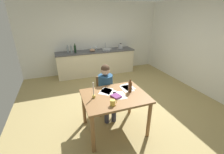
{
  "coord_description": "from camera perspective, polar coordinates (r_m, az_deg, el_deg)",
  "views": [
    {
      "loc": [
        -1.34,
        -3.2,
        2.23
      ],
      "look_at": [
        -0.24,
        -0.18,
        0.85
      ],
      "focal_mm": 24.59,
      "sensor_mm": 36.0,
      "label": 1
    }
  ],
  "objects": [
    {
      "name": "ground_plane",
      "position": [
        4.14,
        2.33,
        -9.78
      ],
      "size": [
        5.2,
        5.2,
        0.04
      ],
      "primitive_type": "cube",
      "color": "tan"
    },
    {
      "name": "wall_back",
      "position": [
        6.03,
        -7.09,
        14.14
      ],
      "size": [
        5.2,
        0.12,
        2.6
      ],
      "primitive_type": "cube",
      "color": "silver",
      "rests_on": "ground"
    },
    {
      "name": "wall_right",
      "position": [
        5.16,
        30.84,
        9.59
      ],
      "size": [
        0.12,
        5.2,
        2.6
      ],
      "primitive_type": "cube",
      "color": "silver",
      "rests_on": "ground"
    },
    {
      "name": "kitchen_counter",
      "position": [
        5.88,
        -5.87,
        5.46
      ],
      "size": [
        2.87,
        0.64,
        0.9
      ],
      "color": "beige",
      "rests_on": "ground"
    },
    {
      "name": "dining_table",
      "position": [
        2.94,
        1.0,
        -8.82
      ],
      "size": [
        1.19,
        0.91,
        0.79
      ],
      "color": "olive",
      "rests_on": "ground"
    },
    {
      "name": "chair_at_table",
      "position": [
        3.62,
        -2.67,
        -5.87
      ],
      "size": [
        0.42,
        0.42,
        0.85
      ],
      "color": "olive",
      "rests_on": "ground"
    },
    {
      "name": "person_seated",
      "position": [
        3.4,
        -2.11,
        -4.01
      ],
      "size": [
        0.34,
        0.6,
        1.19
      ],
      "color": "navy",
      "rests_on": "ground"
    },
    {
      "name": "coffee_mug",
      "position": [
        2.57,
        0.29,
        -9.49
      ],
      "size": [
        0.12,
        0.08,
        0.1
      ],
      "color": "#F2CC4C",
      "rests_on": "dining_table"
    },
    {
      "name": "candlestick",
      "position": [
        2.79,
        -6.82,
        -6.06
      ],
      "size": [
        0.06,
        0.06,
        0.3
      ],
      "color": "gold",
      "rests_on": "dining_table"
    },
    {
      "name": "book_magazine",
      "position": [
        2.82,
        1.55,
        -7.14
      ],
      "size": [
        0.19,
        0.21,
        0.03
      ],
      "primitive_type": "cube",
      "rotation": [
        0.0,
        0.0,
        0.34
      ],
      "color": "#743470",
      "rests_on": "dining_table"
    },
    {
      "name": "paper_letter",
      "position": [
        3.02,
        -1.39,
        -5.31
      ],
      "size": [
        0.34,
        0.36,
        0.0
      ],
      "primitive_type": "cube",
      "rotation": [
        0.0,
        0.0,
        0.59
      ],
      "color": "white",
      "rests_on": "dining_table"
    },
    {
      "name": "paper_bill",
      "position": [
        2.88,
        2.88,
        -6.77
      ],
      "size": [
        0.24,
        0.31,
        0.0
      ],
      "primitive_type": "cube",
      "rotation": [
        0.0,
        0.0,
        -0.09
      ],
      "color": "white",
      "rests_on": "dining_table"
    },
    {
      "name": "paper_envelope",
      "position": [
        3.02,
        -2.26,
        -5.31
      ],
      "size": [
        0.35,
        0.36,
        0.0
      ],
      "primitive_type": "cube",
      "rotation": [
        0.0,
        0.0,
        -0.66
      ],
      "color": "white",
      "rests_on": "dining_table"
    },
    {
      "name": "paper_receipt",
      "position": [
        3.2,
        5.83,
        -3.69
      ],
      "size": [
        0.26,
        0.33,
        0.0
      ],
      "primitive_type": "cube",
      "rotation": [
        0.0,
        0.0,
        0.16
      ],
      "color": "white",
      "rests_on": "dining_table"
    },
    {
      "name": "paper_notice",
      "position": [
        3.13,
        5.55,
        -4.26
      ],
      "size": [
        0.21,
        0.3,
        0.0
      ],
      "primitive_type": "cube",
      "rotation": [
        0.0,
        0.0,
        -0.0
      ],
      "color": "white",
      "rests_on": "dining_table"
    },
    {
      "name": "wine_bottle_on_table",
      "position": [
        2.97,
        6.71,
        -3.6
      ],
      "size": [
        0.07,
        0.07,
        0.25
      ],
      "color": "#593319",
      "rests_on": "dining_table"
    },
    {
      "name": "sink_unit",
      "position": [
        5.87,
        -1.99,
        10.31
      ],
      "size": [
        0.36,
        0.36,
        0.24
      ],
      "color": "#B2B7BC",
      "rests_on": "kitchen_counter"
    },
    {
      "name": "bottle_oil",
      "position": [
        5.6,
        -16.15,
        9.78
      ],
      "size": [
        0.06,
        0.06,
        0.28
      ],
      "color": "#8C999E",
      "rests_on": "kitchen_counter"
    },
    {
      "name": "bottle_vinegar",
      "position": [
        5.59,
        -14.87,
        9.91
      ],
      "size": [
        0.07,
        0.07,
        0.28
      ],
      "color": "#8C999E",
      "rests_on": "kitchen_counter"
    },
    {
      "name": "bottle_wine_red",
      "position": [
        5.56,
        -13.56,
        10.12
      ],
      "size": [
        0.07,
        0.07,
        0.32
      ],
      "color": "black",
      "rests_on": "kitchen_counter"
    },
    {
      "name": "mixing_bowl",
      "position": [
        5.66,
        -7.32,
        9.88
      ],
      "size": [
        0.2,
        0.2,
        0.09
      ],
      "primitive_type": "ellipsoid",
      "color": "tan",
      "rests_on": "kitchen_counter"
    },
    {
      "name": "stovetop_kettle",
      "position": [
        6.05,
        3.23,
        11.39
      ],
      "size": [
        0.18,
        0.18,
        0.22
      ],
      "color": "#B7BABF",
      "rests_on": "kitchen_counter"
    },
    {
      "name": "wine_glass_near_sink",
      "position": [
        5.89,
        -5.92,
        11.1
      ],
      "size": [
        0.07,
        0.07,
        0.15
      ],
      "color": "silver",
      "rests_on": "kitchen_counter"
    },
    {
      "name": "wine_glass_by_kettle",
      "position": [
        5.87,
        -6.85,
        11.01
      ],
      "size": [
        0.07,
        0.07,
        0.15
      ],
      "color": "silver",
      "rests_on": "kitchen_counter"
    },
    {
      "name": "wine_glass_back_left",
      "position": [
        5.85,
        -7.97,
        10.9
      ],
      "size": [
        0.07,
        0.07,
        0.15
      ],
      "color": "silver",
      "rests_on": "kitchen_counter"
    }
  ]
}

